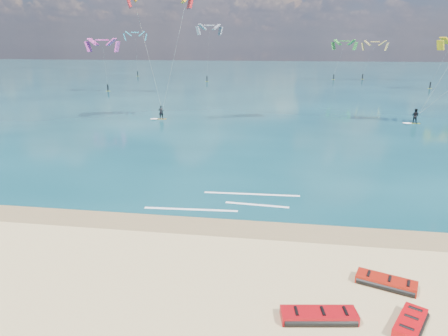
# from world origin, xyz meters

# --- Properties ---
(ground) EXTENTS (320.00, 320.00, 0.00)m
(ground) POSITION_xyz_m (0.00, 40.00, 0.00)
(ground) COLOR tan
(ground) RESTS_ON ground
(wet_sand_strip) EXTENTS (320.00, 2.40, 0.01)m
(wet_sand_strip) POSITION_xyz_m (0.00, 3.00, 0.00)
(wet_sand_strip) COLOR olive
(wet_sand_strip) RESTS_ON ground
(sea) EXTENTS (320.00, 200.00, 0.04)m
(sea) POSITION_xyz_m (0.00, 104.00, 0.02)
(sea) COLOR #0B333E
(sea) RESTS_ON ground
(packed_kite_left) EXTENTS (3.13, 1.61, 0.43)m
(packed_kite_left) POSITION_xyz_m (5.28, -4.17, 0.00)
(packed_kite_left) COLOR #A2080E
(packed_kite_left) RESTS_ON ground
(packed_kite_mid) EXTENTS (2.85, 1.97, 0.42)m
(packed_kite_mid) POSITION_xyz_m (8.25, -1.56, 0.00)
(packed_kite_mid) COLOR #A1170B
(packed_kite_mid) RESTS_ON ground
(packed_kite_right) EXTENTS (2.05, 2.44, 0.42)m
(packed_kite_right) POSITION_xyz_m (8.50, -4.11, 0.00)
(packed_kite_right) COLOR red
(packed_kite_right) RESTS_ON ground
(kitesurfer_main) EXTENTS (8.34, 7.24, 16.89)m
(kitesurfer_main) POSITION_xyz_m (-11.18, 31.14, 8.90)
(kitesurfer_main) COLOR gold
(kitesurfer_main) RESTS_ON sea
(shoreline_foam) EXTENTS (9.56, 3.61, 0.01)m
(shoreline_foam) POSITION_xyz_m (0.71, 6.55, 0.04)
(shoreline_foam) COLOR white
(shoreline_foam) RESTS_ON ground
(distant_kites) EXTENTS (80.89, 39.48, 13.53)m
(distant_kites) POSITION_xyz_m (-2.28, 82.88, 5.60)
(distant_kites) COLOR #C83B9A
(distant_kites) RESTS_ON ground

